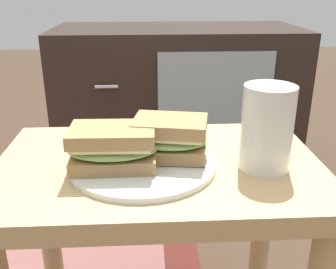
% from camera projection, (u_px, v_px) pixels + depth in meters
% --- Properties ---
extents(side_table, '(0.56, 0.36, 0.46)m').
position_uv_depth(side_table, '(159.00, 207.00, 0.70)').
color(side_table, tan).
rests_on(side_table, ground).
extents(tv_cabinet, '(0.96, 0.46, 0.58)m').
position_uv_depth(tv_cabinet, '(177.00, 99.00, 1.62)').
color(tv_cabinet, black).
rests_on(tv_cabinet, ground).
extents(area_rug, '(1.11, 0.68, 0.01)m').
position_uv_depth(area_rug, '(7.00, 258.00, 1.12)').
color(area_rug, '#4C1E19').
rests_on(area_rug, ground).
extents(plate, '(0.25, 0.25, 0.01)m').
position_uv_depth(plate, '(143.00, 163.00, 0.65)').
color(plate, silver).
rests_on(plate, side_table).
extents(sandwich_front, '(0.15, 0.09, 0.07)m').
position_uv_depth(sandwich_front, '(113.00, 147.00, 0.62)').
color(sandwich_front, '#9E7A4C').
rests_on(sandwich_front, plate).
extents(sandwich_back, '(0.14, 0.11, 0.07)m').
position_uv_depth(sandwich_back, '(170.00, 137.00, 0.66)').
color(sandwich_back, '#9E7A4C').
rests_on(sandwich_back, plate).
extents(beer_glass, '(0.08, 0.08, 0.14)m').
position_uv_depth(beer_glass, '(267.00, 130.00, 0.62)').
color(beer_glass, silver).
rests_on(beer_glass, side_table).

